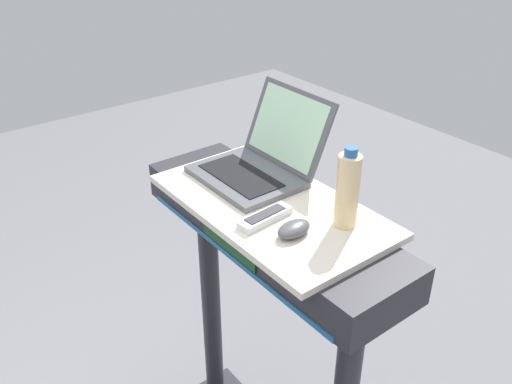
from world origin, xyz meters
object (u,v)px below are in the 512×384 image
Objects in this scene: computer_mouse at (294,229)px; tv_remote at (265,217)px; water_bottle at (347,190)px; laptop at (260,160)px.

tv_remote is (-0.09, -0.02, -0.01)m from computer_mouse.
tv_remote is at bearing -175.30° from computer_mouse.
water_bottle is 1.34× the size of tv_remote.
computer_mouse is at bearing -26.29° from laptop.
computer_mouse is 0.46× the size of water_bottle.
laptop is 3.29× the size of computer_mouse.
water_bottle is at bearing 66.21° from computer_mouse.
tv_remote is at bearing -132.43° from water_bottle.
computer_mouse reaches higher than tv_remote.
computer_mouse is 0.17m from water_bottle.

